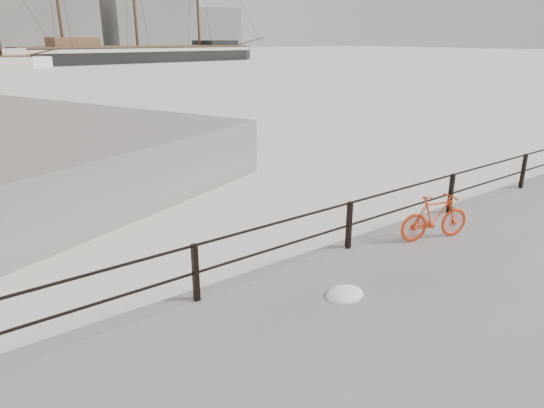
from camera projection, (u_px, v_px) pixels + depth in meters
ground at (441, 224)px, 12.19m from camera, size 400.00×400.00×0.00m
guardrail at (451, 194)px, 11.80m from camera, size 28.00×0.10×1.00m
bicycle at (435, 217)px, 10.27m from camera, size 1.64×0.74×0.99m
barque_black at (139, 62)px, 92.12m from camera, size 61.34×23.64×34.03m
industrial_west at (28, 19)px, 126.51m from camera, size 32.00×18.00×18.00m
industrial_mid at (146, 12)px, 149.18m from camera, size 26.00×20.00×24.00m
industrial_east at (205, 30)px, 167.64m from camera, size 20.00×16.00×14.00m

